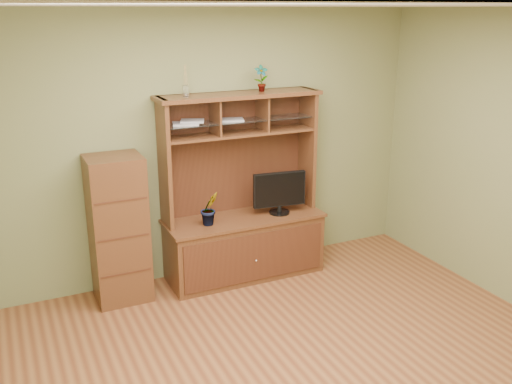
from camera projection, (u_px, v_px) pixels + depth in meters
room at (314, 204)px, 4.07m from camera, size 4.54×4.04×2.74m
media_hutch at (243, 228)px, 5.90m from camera, size 1.66×0.61×1.90m
monitor at (280, 192)px, 5.87m from camera, size 0.56×0.21×0.44m
orchid_plant at (210, 209)px, 5.58m from camera, size 0.21×0.18×0.33m
top_plant at (261, 78)px, 5.60m from camera, size 0.15×0.12×0.26m
reed_diffuser at (186, 84)px, 5.29m from camera, size 0.06×0.06×0.29m
magazines at (203, 122)px, 5.46m from camera, size 0.75×0.24×0.04m
side_cabinet at (118, 229)px, 5.35m from camera, size 0.50×0.46×1.41m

